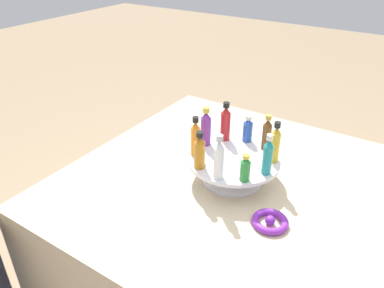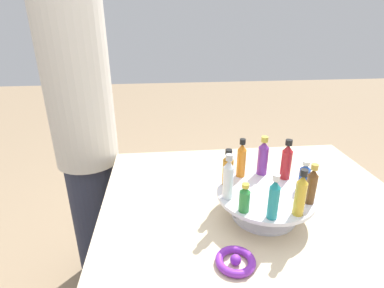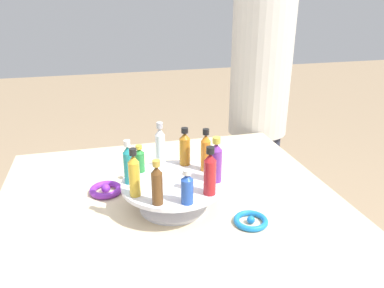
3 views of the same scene
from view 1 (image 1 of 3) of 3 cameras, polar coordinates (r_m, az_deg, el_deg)
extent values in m
cube|color=beige|center=(1.56, 5.36, -16.97)|extent=(1.09, 1.09, 0.77)
cylinder|color=silver|center=(1.30, 6.16, -5.17)|extent=(0.21, 0.21, 0.01)
cylinder|color=silver|center=(1.28, 6.25, -3.78)|extent=(0.11, 0.11, 0.07)
cylinder|color=silver|center=(1.26, 6.34, -2.30)|extent=(0.31, 0.31, 0.01)
cylinder|color=#AD6B19|center=(1.17, 1.16, -1.71)|extent=(0.03, 0.03, 0.09)
cone|color=#AD6B19|center=(1.15, 1.19, 0.66)|extent=(0.03, 0.03, 0.02)
cylinder|color=black|center=(1.14, 1.19, 1.47)|extent=(0.02, 0.02, 0.02)
cylinder|color=silver|center=(1.12, 4.09, -2.90)|extent=(0.03, 0.03, 0.11)
cone|color=silver|center=(1.09, 4.21, -0.07)|extent=(0.03, 0.03, 0.02)
cylinder|color=#B2B2B7|center=(1.08, 4.25, 0.90)|extent=(0.02, 0.02, 0.02)
cylinder|color=#288438|center=(1.13, 8.08, -4.11)|extent=(0.03, 0.03, 0.06)
cone|color=#288438|center=(1.11, 8.22, -2.45)|extent=(0.03, 0.03, 0.01)
cylinder|color=gold|center=(1.11, 8.27, -1.89)|extent=(0.02, 0.02, 0.01)
cylinder|color=teal|center=(1.17, 11.39, -2.39)|extent=(0.03, 0.03, 0.10)
cone|color=teal|center=(1.14, 11.68, 0.15)|extent=(0.03, 0.03, 0.02)
cylinder|color=silver|center=(1.13, 11.78, 1.01)|extent=(0.02, 0.02, 0.02)
cylinder|color=gold|center=(1.23, 12.49, -0.53)|extent=(0.03, 0.03, 0.10)
cone|color=gold|center=(1.20, 12.81, 2.02)|extent=(0.03, 0.03, 0.02)
cylinder|color=black|center=(1.19, 12.91, 2.88)|extent=(0.02, 0.02, 0.02)
cylinder|color=brown|center=(1.30, 11.28, 1.04)|extent=(0.03, 0.03, 0.09)
cone|color=brown|center=(1.27, 11.52, 3.23)|extent=(0.03, 0.03, 0.02)
cylinder|color=#B79338|center=(1.27, 11.60, 3.97)|extent=(0.02, 0.02, 0.02)
cylinder|color=#234CAD|center=(1.34, 8.46, 1.82)|extent=(0.03, 0.03, 0.07)
cone|color=#234CAD|center=(1.32, 8.60, 3.47)|extent=(0.03, 0.03, 0.02)
cylinder|color=silver|center=(1.32, 8.65, 4.02)|extent=(0.02, 0.02, 0.01)
cylinder|color=#B21E23|center=(1.34, 5.10, 2.69)|extent=(0.04, 0.04, 0.10)
cone|color=#B21E23|center=(1.31, 5.22, 5.12)|extent=(0.03, 0.03, 0.02)
cylinder|color=black|center=(1.30, 5.26, 5.94)|extent=(0.02, 0.02, 0.02)
cylinder|color=#702D93|center=(1.30, 2.10, 1.94)|extent=(0.04, 0.04, 0.10)
cone|color=#702D93|center=(1.27, 2.15, 4.40)|extent=(0.03, 0.03, 0.02)
cylinder|color=gold|center=(1.27, 2.16, 5.22)|extent=(0.02, 0.02, 0.02)
cylinder|color=orange|center=(1.24, 0.52, 0.38)|extent=(0.03, 0.03, 0.10)
cone|color=orange|center=(1.21, 0.53, 2.89)|extent=(0.03, 0.03, 0.02)
cylinder|color=black|center=(1.20, 0.54, 3.74)|extent=(0.02, 0.02, 0.02)
torus|color=blue|center=(1.48, 1.95, -0.03)|extent=(0.10, 0.10, 0.02)
sphere|color=blue|center=(1.48, 1.95, 0.08)|extent=(0.02, 0.02, 0.02)
torus|color=purple|center=(1.13, 11.80, -11.49)|extent=(0.11, 0.11, 0.02)
sphere|color=purple|center=(1.13, 11.83, -11.33)|extent=(0.03, 0.03, 0.03)
camera|label=2|loc=(0.73, 58.64, 4.25)|focal=28.00mm
camera|label=3|loc=(1.97, 27.57, 23.15)|focal=35.00mm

